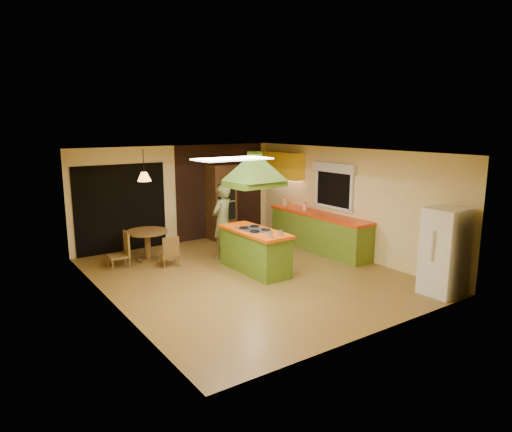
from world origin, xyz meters
TOP-DOWN VIEW (x-y plane):
  - ground at (0.00, 0.00)m, footprint 6.50×6.50m
  - room_walls at (0.00, 0.00)m, footprint 5.50×6.50m
  - ceiling_plane at (0.00, 0.00)m, footprint 6.50×6.50m
  - brick_panel at (1.25, 3.23)m, footprint 2.64×0.03m
  - nook_opening at (-1.50, 3.23)m, footprint 2.20×0.03m
  - right_counter at (2.45, 0.60)m, footprint 0.62×3.05m
  - upper_cabinets at (2.57, 2.20)m, footprint 0.34×1.40m
  - window_right at (2.70, 0.40)m, footprint 0.12×1.35m
  - fluor_panel at (-1.10, -1.20)m, footprint 1.20×0.60m
  - kitchen_island at (0.26, 0.15)m, footprint 0.74×1.78m
  - range_hood at (0.26, 0.15)m, footprint 1.14×0.85m
  - man at (0.21, 1.38)m, footprint 0.73×0.62m
  - refrigerator at (2.31, -2.85)m, footprint 0.67×0.64m
  - wall_oven at (1.09, 2.95)m, footprint 0.67×0.61m
  - dining_table at (-1.30, 2.16)m, footprint 0.91×0.91m
  - chair_left at (-2.00, 2.06)m, footprint 0.44×0.44m
  - chair_near at (-1.05, 1.51)m, footprint 0.45×0.45m
  - pendant_lamp at (-1.30, 2.16)m, footprint 0.33×0.33m
  - canister_large at (2.40, 1.88)m, footprint 0.18×0.18m
  - canister_medium at (2.40, 1.08)m, footprint 0.15×0.15m
  - canister_small at (2.40, 1.08)m, footprint 0.13×0.13m

SIDE VIEW (x-z plane):
  - ground at x=0.00m, z-range 0.00..0.00m
  - chair_near at x=-1.05m, z-range 0.00..0.67m
  - chair_left at x=-2.00m, z-range 0.00..0.76m
  - kitchen_island at x=0.26m, z-range 0.00..0.90m
  - right_counter at x=2.45m, z-range 0.00..0.92m
  - dining_table at x=-1.30m, z-range 0.14..0.83m
  - refrigerator at x=2.31m, z-range 0.00..1.59m
  - man at x=0.21m, z-range 0.00..1.70m
  - canister_small at x=2.40m, z-range 0.92..1.07m
  - wall_oven at x=1.09m, z-range 0.00..1.99m
  - canister_medium at x=2.40m, z-range 0.92..1.10m
  - canister_large at x=2.40m, z-range 0.92..1.13m
  - nook_opening at x=-1.50m, z-range 0.00..2.10m
  - room_walls at x=0.00m, z-range -2.00..4.50m
  - brick_panel at x=1.25m, z-range 0.00..2.50m
  - window_right at x=2.70m, z-range 1.24..2.30m
  - pendant_lamp at x=-1.30m, z-range 1.80..2.00m
  - upper_cabinets at x=2.57m, z-range 1.60..2.30m
  - range_hood at x=0.26m, z-range 1.85..2.65m
  - fluor_panel at x=-1.10m, z-range 2.47..2.50m
  - ceiling_plane at x=0.00m, z-range 2.50..2.50m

